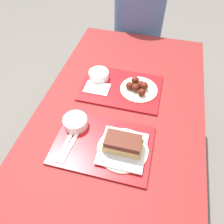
{
  "coord_description": "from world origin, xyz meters",
  "views": [
    {
      "loc": [
        0.14,
        -0.72,
        1.58
      ],
      "look_at": [
        -0.03,
        -0.05,
        0.76
      ],
      "focal_mm": 35.0,
      "sensor_mm": 36.0,
      "label": 1
    }
  ],
  "objects_px": {
    "tray_far": "(121,88)",
    "bowl_coleslaw_near": "(75,122)",
    "wings_plate_far": "(138,87)",
    "brisket_sandwich_plate": "(123,146)",
    "tray_near": "(103,145)",
    "person_seated_across": "(139,17)",
    "bowl_coleslaw_far": "(99,75)"
  },
  "relations": [
    {
      "from": "tray_far",
      "to": "bowl_coleslaw_near",
      "type": "bearing_deg",
      "value": -116.11
    },
    {
      "from": "bowl_coleslaw_near",
      "to": "wings_plate_far",
      "type": "bearing_deg",
      "value": 51.78
    },
    {
      "from": "brisket_sandwich_plate",
      "to": "wings_plate_far",
      "type": "distance_m",
      "value": 0.4
    },
    {
      "from": "tray_far",
      "to": "wings_plate_far",
      "type": "height_order",
      "value": "wings_plate_far"
    },
    {
      "from": "tray_near",
      "to": "person_seated_across",
      "type": "xyz_separation_m",
      "value": [
        -0.04,
        1.21,
        0.01
      ]
    },
    {
      "from": "bowl_coleslaw_far",
      "to": "wings_plate_far",
      "type": "distance_m",
      "value": 0.24
    },
    {
      "from": "tray_near",
      "to": "bowl_coleslaw_near",
      "type": "relative_size",
      "value": 3.83
    },
    {
      "from": "bowl_coleslaw_near",
      "to": "person_seated_across",
      "type": "relative_size",
      "value": 0.16
    },
    {
      "from": "bowl_coleslaw_far",
      "to": "tray_far",
      "type": "bearing_deg",
      "value": -17.5
    },
    {
      "from": "person_seated_across",
      "to": "bowl_coleslaw_near",
      "type": "bearing_deg",
      "value": -95.68
    },
    {
      "from": "bowl_coleslaw_near",
      "to": "brisket_sandwich_plate",
      "type": "relative_size",
      "value": 0.51
    },
    {
      "from": "bowl_coleslaw_far",
      "to": "bowl_coleslaw_near",
      "type": "bearing_deg",
      "value": -91.61
    },
    {
      "from": "brisket_sandwich_plate",
      "to": "wings_plate_far",
      "type": "bearing_deg",
      "value": 89.96
    },
    {
      "from": "bowl_coleslaw_far",
      "to": "wings_plate_far",
      "type": "xyz_separation_m",
      "value": [
        0.24,
        -0.04,
        -0.01
      ]
    },
    {
      "from": "tray_far",
      "to": "wings_plate_far",
      "type": "xyz_separation_m",
      "value": [
        0.1,
        0.0,
        0.02
      ]
    },
    {
      "from": "tray_near",
      "to": "tray_far",
      "type": "distance_m",
      "value": 0.39
    },
    {
      "from": "brisket_sandwich_plate",
      "to": "tray_far",
      "type": "bearing_deg",
      "value": 103.66
    },
    {
      "from": "person_seated_across",
      "to": "tray_near",
      "type": "bearing_deg",
      "value": -87.95
    },
    {
      "from": "brisket_sandwich_plate",
      "to": "person_seated_across",
      "type": "distance_m",
      "value": 1.22
    },
    {
      "from": "tray_near",
      "to": "brisket_sandwich_plate",
      "type": "xyz_separation_m",
      "value": [
        0.09,
        -0.01,
        0.04
      ]
    },
    {
      "from": "tray_far",
      "to": "person_seated_across",
      "type": "distance_m",
      "value": 0.82
    },
    {
      "from": "tray_far",
      "to": "bowl_coleslaw_far",
      "type": "relative_size",
      "value": 3.83
    },
    {
      "from": "person_seated_across",
      "to": "wings_plate_far",
      "type": "bearing_deg",
      "value": -80.59
    },
    {
      "from": "bowl_coleslaw_near",
      "to": "person_seated_across",
      "type": "distance_m",
      "value": 1.14
    },
    {
      "from": "bowl_coleslaw_far",
      "to": "wings_plate_far",
      "type": "height_order",
      "value": "wings_plate_far"
    },
    {
      "from": "bowl_coleslaw_near",
      "to": "person_seated_across",
      "type": "bearing_deg",
      "value": 84.32
    },
    {
      "from": "bowl_coleslaw_far",
      "to": "wings_plate_far",
      "type": "relative_size",
      "value": 0.56
    },
    {
      "from": "tray_near",
      "to": "person_seated_across",
      "type": "bearing_deg",
      "value": 92.05
    },
    {
      "from": "tray_far",
      "to": "bowl_coleslaw_far",
      "type": "xyz_separation_m",
      "value": [
        -0.14,
        0.05,
        0.03
      ]
    },
    {
      "from": "bowl_coleslaw_near",
      "to": "brisket_sandwich_plate",
      "type": "bearing_deg",
      "value": -17.84
    },
    {
      "from": "tray_far",
      "to": "brisket_sandwich_plate",
      "type": "height_order",
      "value": "brisket_sandwich_plate"
    },
    {
      "from": "bowl_coleslaw_far",
      "to": "tray_near",
      "type": "bearing_deg",
      "value": -71.28
    }
  ]
}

